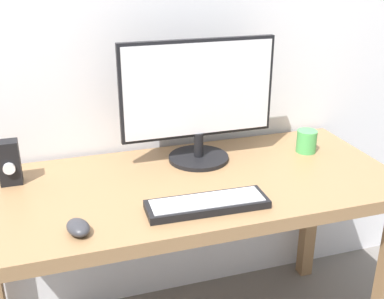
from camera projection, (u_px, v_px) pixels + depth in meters
name	position (u px, v px, depth m)	size (l,w,h in m)	color
desk	(183.00, 203.00, 1.73)	(1.56, 0.68, 0.75)	#936D47
monitor	(198.00, 99.00, 1.78)	(0.59, 0.23, 0.47)	black
keyboard_primary	(207.00, 204.00, 1.52)	(0.40, 0.13, 0.03)	black
mouse	(78.00, 227.00, 1.38)	(0.06, 0.09, 0.04)	#333338
audio_controller	(9.00, 163.00, 1.65)	(0.07, 0.07, 0.16)	black
coffee_mug	(307.00, 141.00, 1.93)	(0.08, 0.08, 0.09)	#4CB259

